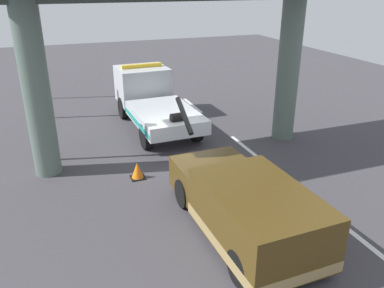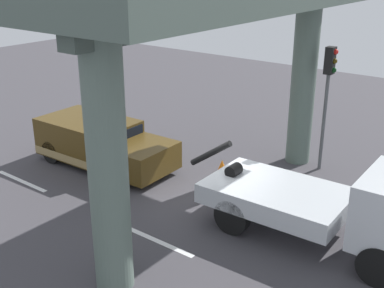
% 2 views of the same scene
% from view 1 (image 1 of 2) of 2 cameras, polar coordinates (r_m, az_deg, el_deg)
% --- Properties ---
extents(ground_plane, '(60.00, 40.00, 0.10)m').
position_cam_1_polar(ground_plane, '(14.46, -1.50, -2.26)').
color(ground_plane, '#423F44').
extents(lane_stripe_west, '(2.60, 0.16, 0.01)m').
position_cam_1_polar(lane_stripe_west, '(11.20, 22.69, -12.11)').
color(lane_stripe_west, silver).
rests_on(lane_stripe_west, ground).
extents(lane_stripe_mid, '(2.60, 0.16, 0.01)m').
position_cam_1_polar(lane_stripe_mid, '(15.43, 7.93, -0.59)').
color(lane_stripe_mid, silver).
rests_on(lane_stripe_mid, ground).
extents(lane_stripe_east, '(2.60, 0.16, 0.01)m').
position_cam_1_polar(lane_stripe_east, '(20.56, 0.09, 5.68)').
color(lane_stripe_east, silver).
rests_on(lane_stripe_east, ground).
extents(tow_truck_white, '(7.28, 2.56, 2.46)m').
position_cam_1_polar(tow_truck_white, '(17.69, -5.98, 6.72)').
color(tow_truck_white, silver).
rests_on(tow_truck_white, ground).
extents(towed_van_green, '(5.26, 2.34, 1.58)m').
position_cam_1_polar(towed_van_green, '(10.06, 7.87, -9.27)').
color(towed_van_green, '#4C3814').
rests_on(towed_van_green, ground).
extents(overpass_structure, '(3.60, 11.27, 6.56)m').
position_cam_1_polar(overpass_structure, '(13.61, -2.54, 20.22)').
color(overpass_structure, '#596B60').
rests_on(overpass_structure, ground).
extents(traffic_light_near, '(0.39, 0.32, 4.33)m').
position_cam_1_polar(traffic_light_near, '(14.21, -21.17, 9.43)').
color(traffic_light_near, '#515456').
rests_on(traffic_light_near, ground).
extents(traffic_light_far, '(0.39, 0.32, 3.98)m').
position_cam_1_polar(traffic_light_far, '(19.17, -21.29, 11.83)').
color(traffic_light_far, '#515456').
rests_on(traffic_light_far, ground).
extents(traffic_light_mid, '(0.39, 0.32, 4.46)m').
position_cam_1_polar(traffic_light_mid, '(22.59, -21.53, 14.14)').
color(traffic_light_mid, '#515456').
rests_on(traffic_light_mid, ground).
extents(traffic_cone_orange, '(0.46, 0.46, 0.55)m').
position_cam_1_polar(traffic_cone_orange, '(13.05, -7.98, -3.91)').
color(traffic_cone_orange, orange).
rests_on(traffic_cone_orange, ground).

